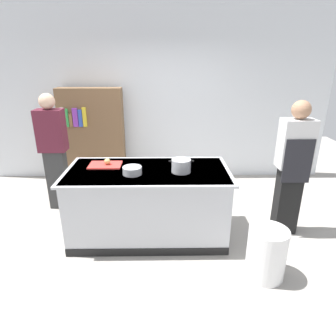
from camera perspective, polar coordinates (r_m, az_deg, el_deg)
name	(u,v)px	position (r m, az deg, el deg)	size (l,w,h in m)	color
ground_plane	(149,234)	(3.92, -3.70, -12.77)	(10.00, 10.00, 0.00)	#9E9991
back_wall	(153,97)	(5.41, -3.04, 13.66)	(6.40, 0.12, 3.00)	silver
counter_island	(148,202)	(3.69, -3.87, -6.73)	(1.98, 0.98, 0.90)	#B7BABF
cutting_board	(105,165)	(3.72, -12.20, 0.56)	(0.40, 0.28, 0.02)	red
onion	(107,161)	(3.70, -11.82, 1.27)	(0.08, 0.08, 0.08)	tan
stock_pot	(181,166)	(3.42, 2.59, 0.46)	(0.29, 0.23, 0.16)	#B7BABF
mixing_bowl	(132,170)	(3.39, -7.03, -0.49)	(0.22, 0.22, 0.09)	#B7BABF
trash_bin	(266,253)	(3.29, 18.73, -15.52)	(0.40, 0.40, 0.56)	white
person_chef	(292,166)	(3.89, 23.20, 0.28)	(0.38, 0.25, 1.72)	black
person_guest	(54,150)	(4.56, -21.49, 3.31)	(0.38, 0.24, 1.72)	#323232
bookshelf	(93,137)	(5.38, -14.51, 5.97)	(1.10, 0.31, 1.70)	brown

